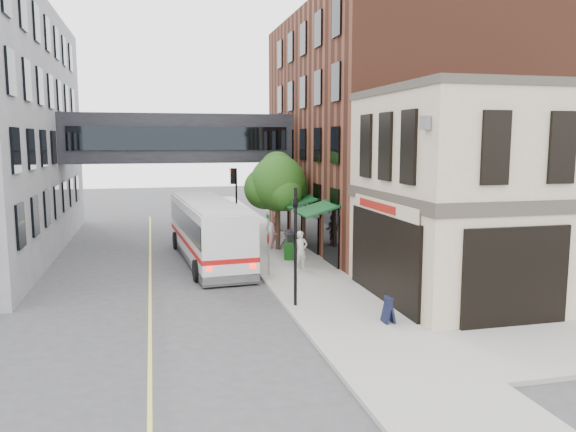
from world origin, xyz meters
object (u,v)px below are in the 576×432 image
newspaper_box (289,251)px  pedestrian_b (278,232)px  pedestrian_c (288,244)px  pedestrian_a (301,250)px  sandwich_board (388,310)px  bus (208,228)px

newspaper_box → pedestrian_b: bearing=94.5°
pedestrian_c → newspaper_box: 0.41m
pedestrian_a → sandwich_board: size_ratio=2.08×
bus → newspaper_box: bearing=-19.0°
bus → pedestrian_c: 4.35m
pedestrian_c → sandwich_board: pedestrian_c is taller
pedestrian_b → newspaper_box: 3.20m
bus → pedestrian_a: size_ratio=6.25×
pedestrian_b → newspaper_box: (-0.11, -3.16, -0.46)m
newspaper_box → sandwich_board: bearing=-78.7°
pedestrian_a → pedestrian_c: 2.68m
pedestrian_a → sandwich_board: pedestrian_a is taller
pedestrian_a → newspaper_box: size_ratio=1.98×
pedestrian_c → sandwich_board: bearing=-84.1°
pedestrian_b → pedestrian_a: bearing=-89.8°
pedestrian_a → pedestrian_b: pedestrian_a is taller
bus → sandwich_board: size_ratio=13.00×
bus → newspaper_box: (4.06, -1.40, -1.13)m
sandwich_board → pedestrian_b: bearing=93.4°
pedestrian_b → newspaper_box: bearing=-90.9°
pedestrian_a → bus: bearing=125.4°
pedestrian_c → newspaper_box: (-0.06, -0.28, -0.30)m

